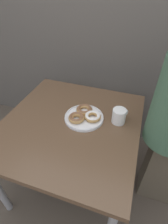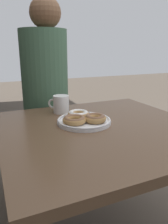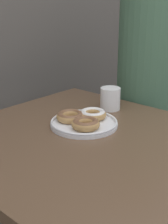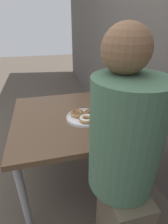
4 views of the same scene
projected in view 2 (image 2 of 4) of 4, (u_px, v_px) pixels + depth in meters
name	position (u px, v px, depth m)	size (l,w,h in m)	color
ground_plane	(150.00, 220.00, 1.43)	(14.00, 14.00, 0.00)	#4C4238
dining_table	(102.00, 140.00, 1.11)	(0.94, 0.98, 0.71)	brown
donut_plate	(83.00, 119.00, 1.12)	(0.28, 0.28, 0.05)	white
coffee_mug	(61.00, 104.00, 1.30)	(0.10, 0.12, 0.10)	white
person_figure	(45.00, 95.00, 1.62)	(0.38, 0.33, 1.41)	brown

